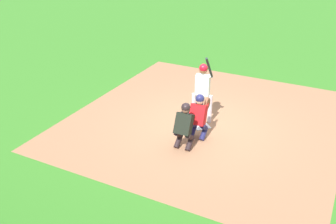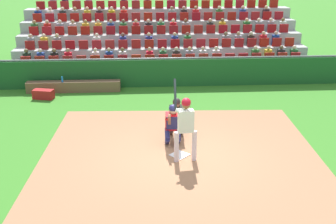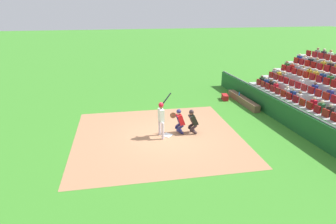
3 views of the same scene
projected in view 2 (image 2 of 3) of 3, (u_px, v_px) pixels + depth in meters
The scene contains 11 objects.
ground_plane at pixel (180, 155), 11.44m from camera, with size 160.00×160.00×0.00m, color #388026.
infield_dirt_patch at pixel (181, 164), 10.98m from camera, with size 7.71×8.08×0.01m, color #A57451.
home_plate_marker at pixel (180, 155), 11.44m from camera, with size 0.44×0.44×0.02m, color white.
batter_at_plate at pixel (185, 122), 10.75m from camera, with size 0.63×0.69×2.17m.
catcher_crouching at pixel (173, 123), 11.78m from camera, with size 0.47×0.71×1.30m.
home_plate_umpire at pixel (176, 115), 12.41m from camera, with size 0.46×0.47×1.28m.
dugout_wall at pixel (166, 72), 17.37m from camera, with size 16.94×0.24×1.24m.
dugout_bench at pixel (74, 86), 16.76m from camera, with size 3.78×0.40×0.44m, color brown.
water_bottle_on_bench at pixel (62, 79), 16.53m from camera, with size 0.07×0.07×0.24m, color blue.
equipment_duffel_bag at pixel (43, 94), 15.94m from camera, with size 0.78×0.36×0.36m, color maroon.
bleacher_stand at pixel (160, 42), 21.63m from camera, with size 14.28×4.96×3.27m.
Camera 2 is at (0.97, 10.23, 5.19)m, focal length 43.91 mm.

